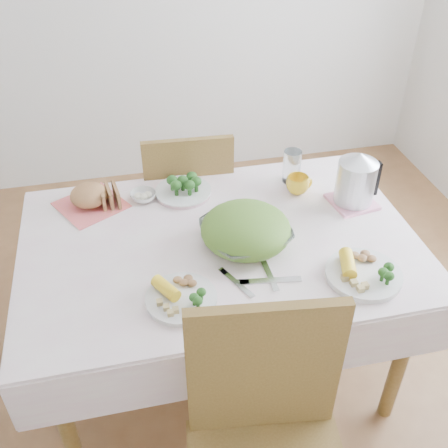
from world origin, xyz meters
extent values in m
plane|color=brown|center=(0.00, 0.00, 0.00)|extent=(3.60, 3.60, 0.00)
cube|color=brown|center=(0.00, 0.00, 0.38)|extent=(1.40, 0.90, 0.75)
cube|color=white|center=(0.00, 0.00, 0.76)|extent=(1.50, 1.00, 0.01)
cube|color=brown|center=(-0.03, 0.68, 0.47)|extent=(0.45, 0.45, 0.94)
imported|color=white|center=(0.09, -0.04, 0.80)|extent=(0.39, 0.39, 0.08)
cylinder|color=white|center=(-0.19, -0.29, 0.77)|extent=(0.28, 0.28, 0.02)
cylinder|color=white|center=(0.45, -0.31, 0.77)|extent=(0.37, 0.37, 0.02)
cylinder|color=beige|center=(-0.09, 0.34, 0.77)|extent=(0.31, 0.31, 0.02)
cube|color=#E15F5D|center=(-0.48, 0.34, 0.76)|extent=(0.33, 0.33, 0.00)
ellipsoid|color=#95643A|center=(-0.48, 0.34, 0.82)|extent=(0.16, 0.15, 0.09)
imported|color=white|center=(-0.26, 0.34, 0.78)|extent=(0.12, 0.12, 0.03)
imported|color=yellow|center=(0.39, 0.25, 0.80)|extent=(0.12, 0.12, 0.08)
cylinder|color=white|center=(0.40, 0.34, 0.83)|extent=(0.09, 0.09, 0.15)
cube|color=#FE9BBC|center=(0.59, 0.12, 0.77)|extent=(0.20, 0.20, 0.01)
cylinder|color=#B2B5BA|center=(0.59, 0.12, 0.88)|extent=(0.18, 0.18, 0.22)
cube|color=silver|center=(0.01, -0.25, 0.76)|extent=(0.09, 0.16, 0.00)
cube|color=silver|center=(0.13, -0.22, 0.76)|extent=(0.02, 0.19, 0.00)
cube|color=silver|center=(0.12, -0.26, 0.76)|extent=(0.22, 0.06, 0.00)
camera|label=1|loc=(-0.32, -1.52, 2.02)|focal=42.00mm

